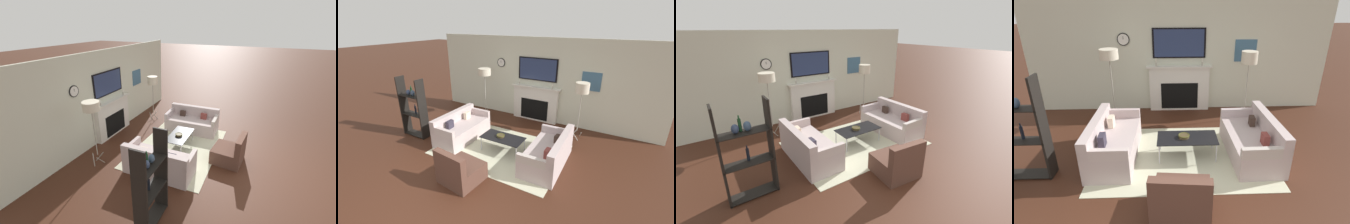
{
  "view_description": "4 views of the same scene",
  "coord_description": "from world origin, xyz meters",
  "views": [
    {
      "loc": [
        -5.36,
        0.38,
        3.47
      ],
      "look_at": [
        0.21,
        2.85,
        0.98
      ],
      "focal_mm": 24.0,
      "sensor_mm": 36.0,
      "label": 1
    },
    {
      "loc": [
        2.64,
        -1.94,
        3.14
      ],
      "look_at": [
        -0.02,
        2.75,
        0.95
      ],
      "focal_mm": 24.0,
      "sensor_mm": 36.0,
      "label": 2
    },
    {
      "loc": [
        -3.08,
        -1.6,
        2.76
      ],
      "look_at": [
        -0.15,
        2.7,
        0.8
      ],
      "focal_mm": 24.0,
      "sensor_mm": 36.0,
      "label": 3
    },
    {
      "loc": [
        -0.19,
        -1.77,
        2.74
      ],
      "look_at": [
        -0.01,
        2.75,
        0.76
      ],
      "focal_mm": 28.0,
      "sensor_mm": 36.0,
      "label": 4
    }
  ],
  "objects": [
    {
      "name": "floor_lamp_right",
      "position": [
        1.57,
        4.05,
        1.48
      ],
      "size": [
        0.36,
        0.36,
        1.65
      ],
      "color": "#9E998E",
      "rests_on": "ground_plane"
    },
    {
      "name": "area_rug",
      "position": [
        0.0,
        2.43,
        0.01
      ],
      "size": [
        3.2,
        2.22,
        0.01
      ],
      "color": "beige",
      "rests_on": "ground_plane"
    },
    {
      "name": "couch_right",
      "position": [
        1.29,
        2.43,
        0.28
      ],
      "size": [
        0.85,
        1.68,
        0.76
      ],
      "color": "#BCA8A7",
      "rests_on": "ground_plane"
    },
    {
      "name": "floor_lamp_left",
      "position": [
        -1.57,
        4.05,
        1.57
      ],
      "size": [
        0.41,
        0.41,
        1.72
      ],
      "color": "#9E998E",
      "rests_on": "ground_plane"
    },
    {
      "name": "couch_left",
      "position": [
        -1.29,
        2.43,
        0.29
      ],
      "size": [
        0.77,
        1.66,
        0.76
      ],
      "color": "#BCA8A7",
      "rests_on": "ground_plane"
    },
    {
      "name": "fireplace_wall",
      "position": [
        0.0,
        4.78,
        1.23
      ],
      "size": [
        7.55,
        0.28,
        2.7
      ],
      "color": "beige",
      "rests_on": "ground_plane"
    },
    {
      "name": "armchair",
      "position": [
        -0.09,
        0.94,
        0.26
      ],
      "size": [
        0.85,
        0.82,
        0.79
      ],
      "color": "brown",
      "rests_on": "ground_plane"
    },
    {
      "name": "shelf_unit",
      "position": [
        -2.59,
        1.93,
        0.85
      ],
      "size": [
        0.82,
        0.28,
        1.72
      ],
      "color": "black",
      "rests_on": "ground_plane"
    },
    {
      "name": "coffee_table",
      "position": [
        0.07,
        2.41,
        0.37
      ],
      "size": [
        1.09,
        0.55,
        0.39
      ],
      "color": "black",
      "rests_on": "ground_plane"
    },
    {
      "name": "decorative_bowl",
      "position": [
        0.01,
        2.41,
        0.43
      ],
      "size": [
        0.21,
        0.21,
        0.06
      ],
      "color": "#493C24",
      "rests_on": "coffee_table"
    },
    {
      "name": "ground_plane",
      "position": [
        0.0,
        0.0,
        0.0
      ],
      "size": [
        60.0,
        60.0,
        0.0
      ],
      "primitive_type": "plane",
      "color": "#3E2014"
    }
  ]
}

